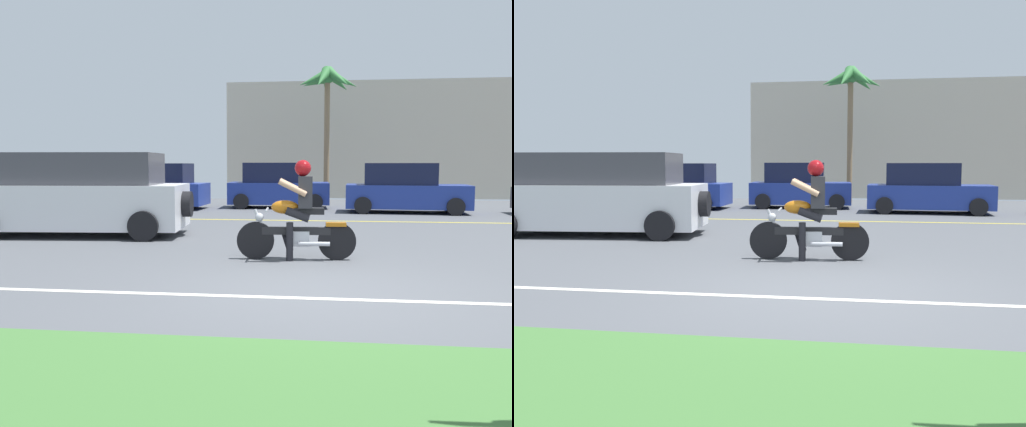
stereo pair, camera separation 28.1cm
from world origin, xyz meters
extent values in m
cube|color=#4C4F54|center=(0.00, 3.00, -0.02)|extent=(56.00, 30.00, 0.04)
cube|color=silver|center=(0.00, -0.48, 0.00)|extent=(50.40, 0.12, 0.01)
cube|color=yellow|center=(0.00, 8.47, 0.00)|extent=(50.40, 0.12, 0.01)
cylinder|color=black|center=(-1.05, 2.14, 0.32)|extent=(0.64, 0.13, 0.63)
cylinder|color=black|center=(0.32, 2.21, 0.32)|extent=(0.64, 0.13, 0.63)
cylinder|color=#B7BAC1|center=(-0.95, 2.15, 0.58)|extent=(0.29, 0.07, 0.55)
cube|color=black|center=(-0.37, 2.18, 0.49)|extent=(1.16, 0.17, 0.13)
cube|color=#B7BAC1|center=(-0.31, 2.18, 0.36)|extent=(0.35, 0.23, 0.25)
ellipsoid|color=#B76614|center=(-0.56, 2.17, 0.89)|extent=(0.46, 0.25, 0.23)
cube|color=black|center=(-0.16, 2.19, 0.82)|extent=(0.52, 0.26, 0.11)
cube|color=#B76614|center=(0.30, 2.21, 0.60)|extent=(0.35, 0.19, 0.06)
cylinder|color=#B7BAC1|center=(-0.86, 2.15, 0.84)|extent=(0.07, 0.66, 0.04)
sphere|color=#B7BAC1|center=(-0.99, 2.14, 0.71)|extent=(0.15, 0.15, 0.15)
cylinder|color=#B7BAC1|center=(-0.07, 2.07, 0.28)|extent=(0.53, 0.10, 0.07)
cube|color=#2D2D33|center=(-0.22, 2.18, 1.14)|extent=(0.25, 0.35, 0.53)
sphere|color=maroon|center=(-0.26, 2.18, 1.54)|extent=(0.27, 0.27, 0.27)
cylinder|color=black|center=(-0.35, 2.28, 0.77)|extent=(0.43, 0.16, 0.27)
cylinder|color=black|center=(-0.34, 2.07, 0.77)|extent=(0.43, 0.16, 0.27)
cylinder|color=black|center=(-0.46, 2.02, 0.32)|extent=(0.12, 0.12, 0.64)
cylinder|color=black|center=(-0.52, 2.30, 0.28)|extent=(0.22, 0.13, 0.36)
cylinder|color=tan|center=(-0.44, 2.38, 1.22)|extent=(0.48, 0.12, 0.30)
cylinder|color=tan|center=(-0.42, 1.96, 1.22)|extent=(0.48, 0.12, 0.30)
cube|color=silver|center=(-5.42, 4.73, 0.66)|extent=(4.90, 2.24, 0.98)
cube|color=#414147|center=(-5.33, 4.73, 1.51)|extent=(3.55, 1.87, 0.71)
cylinder|color=black|center=(-3.79, 5.80, 0.32)|extent=(0.66, 0.27, 0.64)
cylinder|color=black|center=(-7.21, 5.52, 0.32)|extent=(0.66, 0.27, 0.64)
cylinder|color=black|center=(-3.64, 3.93, 0.32)|extent=(0.66, 0.27, 0.64)
cylinder|color=black|center=(-2.95, 4.93, 0.71)|extent=(0.24, 0.59, 0.58)
cube|color=navy|center=(-6.09, 12.04, 0.54)|extent=(4.00, 1.85, 0.77)
cube|color=black|center=(-5.85, 12.03, 1.28)|extent=(2.34, 1.55, 0.71)
cylinder|color=black|center=(-4.64, 12.83, 0.28)|extent=(0.57, 0.20, 0.56)
cylinder|color=black|center=(-7.47, 12.94, 0.28)|extent=(0.57, 0.20, 0.56)
cylinder|color=black|center=(-4.71, 11.13, 0.28)|extent=(0.57, 0.20, 0.56)
cylinder|color=black|center=(-7.54, 11.25, 0.28)|extent=(0.57, 0.20, 0.56)
cube|color=navy|center=(-1.55, 13.03, 0.55)|extent=(3.72, 1.78, 0.79)
cube|color=black|center=(-1.77, 13.02, 1.30)|extent=(2.18, 1.49, 0.73)
cylinder|color=black|center=(-2.84, 12.16, 0.28)|extent=(0.57, 0.20, 0.56)
cylinder|color=black|center=(-0.20, 12.26, 0.28)|extent=(0.57, 0.20, 0.56)
cylinder|color=black|center=(-2.90, 13.80, 0.28)|extent=(0.57, 0.20, 0.56)
cylinder|color=black|center=(-0.26, 13.90, 0.28)|extent=(0.57, 0.20, 0.56)
cube|color=navy|center=(2.85, 11.53, 0.54)|extent=(4.08, 1.94, 0.78)
cube|color=black|center=(2.62, 11.54, 1.29)|extent=(2.40, 1.59, 0.72)
cylinder|color=black|center=(1.37, 10.80, 0.28)|extent=(0.57, 0.22, 0.56)
cylinder|color=black|center=(4.22, 10.60, 0.28)|extent=(0.57, 0.22, 0.56)
cylinder|color=black|center=(1.49, 12.46, 0.28)|extent=(0.57, 0.22, 0.56)
cylinder|color=black|center=(4.34, 12.25, 0.28)|extent=(0.57, 0.22, 0.56)
cylinder|color=#846B4C|center=(0.21, 15.74, 2.60)|extent=(0.22, 0.22, 5.19)
sphere|color=#337538|center=(0.21, 15.74, 5.19)|extent=(0.58, 0.58, 0.58)
cone|color=#337538|center=(0.80, 15.79, 5.05)|extent=(1.44, 0.58, 0.98)
cone|color=#337538|center=(0.63, 16.17, 5.05)|extent=(1.32, 1.32, 1.04)
cone|color=#337538|center=(0.17, 16.34, 5.05)|extent=(0.55, 1.35, 1.22)
cone|color=#337538|center=(-0.27, 16.10, 5.05)|extent=(1.40, 1.21, 0.71)
cone|color=#337538|center=(-0.35, 15.52, 5.05)|extent=(1.48, 0.97, 0.94)
cone|color=#337538|center=(0.02, 15.18, 5.05)|extent=(0.89, 1.46, 1.10)
cone|color=#337538|center=(0.64, 15.33, 5.05)|extent=(1.33, 1.30, 1.09)
cylinder|color=black|center=(-5.23, 7.58, 0.26)|extent=(0.51, 0.22, 0.51)
cylinder|color=black|center=(-6.29, 7.91, 0.26)|extent=(0.51, 0.22, 0.51)
cylinder|color=#B7BAC1|center=(-5.32, 7.61, 0.47)|extent=(0.23, 0.11, 0.44)
cube|color=black|center=(-5.76, 7.75, 0.39)|extent=(0.91, 0.36, 0.10)
cube|color=#B7BAC1|center=(-5.80, 7.76, 0.29)|extent=(0.31, 0.24, 0.20)
ellipsoid|color=navy|center=(-5.62, 7.70, 0.71)|extent=(0.37, 0.20, 0.19)
cube|color=black|center=(-5.92, 7.80, 0.66)|extent=(0.45, 0.30, 0.08)
cube|color=navy|center=(-6.27, 7.91, 0.48)|extent=(0.30, 0.21, 0.05)
cylinder|color=#B7BAC1|center=(-5.38, 7.63, 0.68)|extent=(0.19, 0.51, 0.03)
sphere|color=#B7BAC1|center=(-5.28, 7.60, 0.57)|extent=(0.12, 0.12, 0.12)
cylinder|color=#B7BAC1|center=(-5.96, 7.92, 0.23)|extent=(0.42, 0.18, 0.06)
cube|color=#334C8C|center=(-5.88, 7.78, 0.92)|extent=(0.26, 0.32, 0.43)
sphere|color=silver|center=(-5.84, 7.77, 1.24)|extent=(0.22, 0.22, 0.22)
cylinder|color=brown|center=(-5.80, 7.67, 0.62)|extent=(0.36, 0.21, 0.21)
cylinder|color=brown|center=(-5.75, 7.83, 0.62)|extent=(0.36, 0.21, 0.21)
cylinder|color=brown|center=(-5.65, 7.84, 0.26)|extent=(0.12, 0.12, 0.52)
cylinder|color=brown|center=(-5.68, 7.62, 0.23)|extent=(0.19, 0.14, 0.29)
cylinder|color=tan|center=(-5.76, 7.57, 0.98)|extent=(0.39, 0.19, 0.24)
cylinder|color=tan|center=(-5.66, 7.90, 0.98)|extent=(0.39, 0.19, 0.24)
cube|color=beige|center=(4.26, 21.00, 2.76)|extent=(17.68, 4.00, 5.53)
camera|label=1|loc=(0.07, -6.80, 1.60)|focal=37.60mm
camera|label=2|loc=(0.35, -6.76, 1.60)|focal=37.60mm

